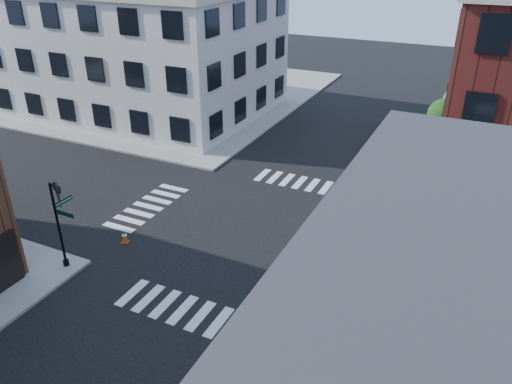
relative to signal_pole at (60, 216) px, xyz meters
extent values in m
plane|color=black|center=(6.72, 6.68, -2.86)|extent=(120.00, 120.00, 0.00)
cube|color=gray|center=(-14.28, 27.68, -2.78)|extent=(30.00, 30.00, 0.15)
cube|color=beige|center=(-12.28, 22.68, 2.64)|extent=(22.00, 16.00, 11.00)
cylinder|color=black|center=(14.22, 16.68, -1.97)|extent=(0.18, 0.18, 1.47)
cylinder|color=black|center=(14.22, 16.68, -1.24)|extent=(0.12, 0.12, 1.47)
sphere|color=#163D10|center=(14.22, 16.68, 0.44)|extent=(2.69, 2.69, 2.69)
sphere|color=#163D10|center=(14.47, 16.58, -0.10)|extent=(1.85, 1.85, 1.85)
cylinder|color=black|center=(14.22, 22.68, -2.04)|extent=(0.18, 0.18, 1.33)
cylinder|color=black|center=(14.22, 22.68, -1.38)|extent=(0.12, 0.12, 1.33)
sphere|color=#163D10|center=(14.22, 22.68, 0.14)|extent=(2.43, 2.43, 2.43)
sphere|color=#163D10|center=(14.47, 22.58, -0.35)|extent=(1.67, 1.67, 1.67)
cylinder|color=black|center=(-0.08, -0.12, -0.56)|extent=(0.12, 0.12, 4.60)
cylinder|color=black|center=(-0.08, -0.12, -2.56)|extent=(0.28, 0.28, 0.30)
cube|color=#053819|center=(0.47, -0.12, 0.29)|extent=(1.10, 0.03, 0.22)
cube|color=#053819|center=(-0.08, 0.43, 0.54)|extent=(0.03, 1.10, 0.22)
imported|color=black|center=(0.27, -0.02, 1.04)|extent=(0.22, 0.18, 1.10)
imported|color=black|center=(-0.18, 0.23, 1.04)|extent=(0.18, 0.22, 1.10)
cube|color=#A4A4A6|center=(17.15, 2.62, -1.16)|extent=(2.46, 2.85, 2.19)
cube|color=black|center=(16.12, 2.73, -0.77)|extent=(0.33, 2.08, 0.99)
cylinder|color=black|center=(17.03, 1.48, -2.31)|extent=(1.13, 0.50, 1.10)
cylinder|color=black|center=(17.27, 3.77, -2.31)|extent=(1.13, 0.50, 1.10)
cube|color=#CB4F09|center=(1.02, 2.93, -2.84)|extent=(0.45, 0.45, 0.04)
cone|color=#CB4F09|center=(1.02, 2.93, -2.53)|extent=(0.43, 0.43, 0.66)
cylinder|color=white|center=(1.02, 2.93, -2.43)|extent=(0.25, 0.25, 0.08)
camera|label=1|loc=(16.88, -14.16, 11.46)|focal=35.00mm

